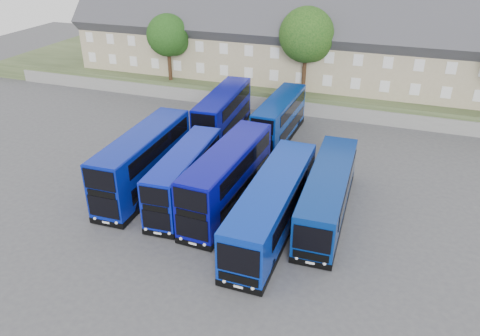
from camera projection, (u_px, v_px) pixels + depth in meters
The scene contains 13 objects.
ground at pixel (188, 231), 31.81m from camera, with size 120.00×120.00×0.00m, color #46464B.
retaining_wall at pixel (281, 106), 51.49m from camera, with size 70.00×0.40×1.50m, color slate.
earth_bank at pixel (302, 79), 59.72m from camera, with size 80.00×20.00×2.00m, color #3A4728.
terrace_row at pixel (323, 43), 52.90m from camera, with size 60.00×10.40×11.20m.
dd_front_left at pixel (144, 162), 35.96m from camera, with size 2.92×11.62×4.59m.
dd_front_mid at pixel (185, 178), 34.40m from camera, with size 2.88×10.17×3.99m.
dd_front_right at pixel (228, 179), 33.66m from camera, with size 3.14×11.47×4.52m.
dd_rear_left at pixel (223, 115), 45.24m from camera, with size 3.09×11.03×4.34m.
dd_rear_right at pixel (279, 120), 44.40m from camera, with size 2.67×10.37×4.09m.
coach_east_a at pixel (273, 206), 31.22m from camera, with size 2.91×13.43×3.67m.
coach_east_b at pixel (328, 194), 32.83m from camera, with size 2.98×12.59×3.42m.
tree_west at pixel (169, 37), 53.62m from camera, with size 4.80×4.80×7.65m.
tree_mid at pixel (308, 37), 48.80m from camera, with size 5.76×5.76×9.18m.
Camera 1 is at (12.14, -23.50, 18.53)m, focal length 35.00 mm.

